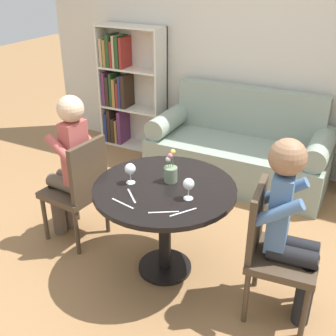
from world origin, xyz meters
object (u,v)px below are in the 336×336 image
Objects in this scene: couch at (239,151)px; chair_right at (273,247)px; bookshelf_left at (126,88)px; wine_glass_left at (130,170)px; flower_vase at (170,172)px; chair_left at (79,187)px; person_right at (291,226)px; person_left at (70,165)px; wine_glass_right at (189,185)px.

couch reaches higher than chair_right.
bookshelf_left reaches higher than chair_right.
wine_glass_left is 0.62× the size of flower_vase.
flower_vase is at bearing 32.80° from wine_glass_left.
chair_left is 0.73× the size of person_right.
person_right reaches higher than wine_glass_left.
couch reaches higher than chair_left.
flower_vase reaches higher than chair_left.
bookshelf_left is at bearing -154.67° from person_left.
chair_left reaches higher than wine_glass_right.
chair_right is (0.78, -1.69, 0.18)m from couch.
bookshelf_left is 1.99m from person_left.
chair_right is 6.13× the size of wine_glass_right.
bookshelf_left is at bearing -152.46° from chair_left.
person_right is 0.67m from wine_glass_right.
bookshelf_left is 6.08× the size of flower_vase.
bookshelf_left is 2.37m from wine_glass_left.
couch is at bearing 157.30° from person_left.
chair_left is at bearing -115.71° from couch.
flower_vase is at bearing 77.34° from person_right.
couch is 1.81m from wine_glass_left.
chair_right is 0.66m from wine_glass_right.
bookshelf_left reaches higher than person_left.
chair_left is (-0.78, -1.62, 0.18)m from couch.
wine_glass_left is at bearing -56.68° from bookshelf_left.
person_left is (-1.65, 0.08, 0.16)m from chair_right.
person_left is 1.10m from wine_glass_right.
person_left is 0.88m from flower_vase.
wine_glass_right is at bearing 88.25° from chair_right.
bookshelf_left reaches higher than wine_glass_left.
couch is 1.64m from flower_vase.
bookshelf_left reaches higher than wine_glass_right.
person_right is at bearing 4.74° from wine_glass_right.
wine_glass_right is (-0.57, -0.04, 0.32)m from chair_right.
bookshelf_left is at bearing 129.99° from flower_vase.
wine_glass_right is at bearing -83.02° from couch.
flower_vase is at bearing -50.01° from bookshelf_left.
person_right is (1.65, -0.05, 0.18)m from chair_left.
wine_glass_right is (0.99, -0.10, 0.32)m from chair_left.
couch is at bearing 82.22° from wine_glass_left.
bookshelf_left is 1.60× the size of chair_right.
chair_left is 1.05m from wine_glass_right.
person_left reaches higher than chair_right.
chair_left is 1.66m from person_right.
flower_vase is (-0.21, 0.16, -0.03)m from wine_glass_right.
bookshelf_left reaches higher than flower_vase.
chair_right is at bearing 93.96° from person_right.
person_right is at bearing -38.85° from bookshelf_left.
wine_glass_left is at bearing 85.97° from chair_right.
person_left is 8.40× the size of wine_glass_right.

